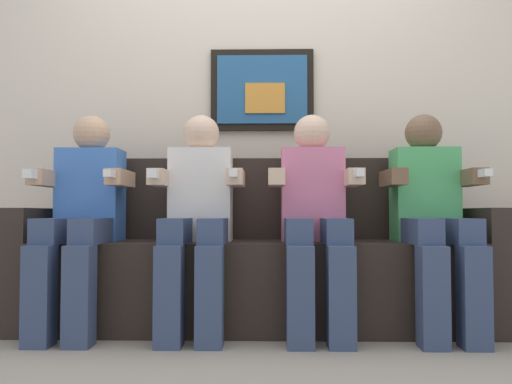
% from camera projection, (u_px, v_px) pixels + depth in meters
% --- Properties ---
extents(ground_plane, '(6.34, 6.34, 0.00)m').
position_uv_depth(ground_plane, '(255.00, 341.00, 2.41)').
color(ground_plane, '#9E9384').
extents(back_wall_assembly, '(4.88, 0.10, 2.60)m').
position_uv_depth(back_wall_assembly, '(258.00, 99.00, 3.23)').
color(back_wall_assembly, beige).
rests_on(back_wall_assembly, ground_plane).
extents(couch, '(2.48, 0.58, 0.90)m').
position_uv_depth(couch, '(257.00, 266.00, 2.75)').
color(couch, '#2D231E').
rests_on(couch, ground_plane).
extents(person_leftmost, '(0.46, 0.56, 1.11)m').
position_uv_depth(person_leftmost, '(82.00, 211.00, 2.61)').
color(person_leftmost, '#3F72CC').
rests_on(person_leftmost, ground_plane).
extents(person_left_center, '(0.46, 0.56, 1.11)m').
position_uv_depth(person_left_center, '(198.00, 211.00, 2.60)').
color(person_left_center, white).
rests_on(person_left_center, ground_plane).
extents(person_right_center, '(0.46, 0.56, 1.11)m').
position_uv_depth(person_right_center, '(314.00, 211.00, 2.59)').
color(person_right_center, pink).
rests_on(person_right_center, ground_plane).
extents(person_rightmost, '(0.46, 0.56, 1.11)m').
position_uv_depth(person_rightmost, '(432.00, 211.00, 2.58)').
color(person_rightmost, '#4CB266').
rests_on(person_rightmost, ground_plane).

